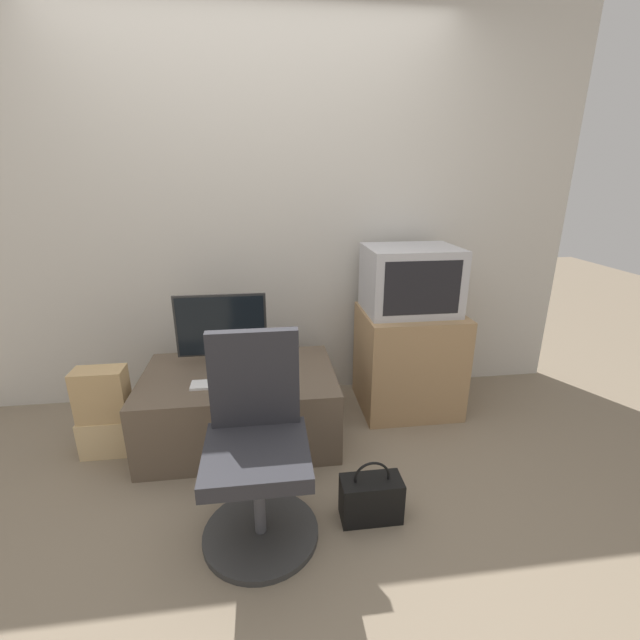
{
  "coord_description": "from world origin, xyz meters",
  "views": [
    {
      "loc": [
        0.03,
        -1.6,
        1.54
      ],
      "look_at": [
        0.36,
        0.9,
        0.68
      ],
      "focal_mm": 24.0,
      "sensor_mm": 36.0,
      "label": 1
    }
  ],
  "objects_px": {
    "main_monitor": "(222,330)",
    "office_chair": "(257,455)",
    "handbag": "(371,498)",
    "keyboard": "(219,384)",
    "mouse": "(260,381)",
    "crt_tv": "(410,280)",
    "cardboard_box_lower": "(109,435)"
  },
  "relations": [
    {
      "from": "main_monitor",
      "to": "cardboard_box_lower",
      "type": "bearing_deg",
      "value": -165.51
    },
    {
      "from": "crt_tv",
      "to": "mouse",
      "type": "bearing_deg",
      "value": -157.43
    },
    {
      "from": "main_monitor",
      "to": "office_chair",
      "type": "xyz_separation_m",
      "value": [
        0.2,
        -0.85,
        -0.27
      ]
    },
    {
      "from": "crt_tv",
      "to": "office_chair",
      "type": "height_order",
      "value": "crt_tv"
    },
    {
      "from": "main_monitor",
      "to": "handbag",
      "type": "height_order",
      "value": "main_monitor"
    },
    {
      "from": "main_monitor",
      "to": "handbag",
      "type": "relative_size",
      "value": 1.72
    },
    {
      "from": "cardboard_box_lower",
      "to": "handbag",
      "type": "distance_m",
      "value": 1.54
    },
    {
      "from": "keyboard",
      "to": "mouse",
      "type": "relative_size",
      "value": 5.68
    },
    {
      "from": "mouse",
      "to": "handbag",
      "type": "bearing_deg",
      "value": -50.33
    },
    {
      "from": "keyboard",
      "to": "office_chair",
      "type": "relative_size",
      "value": 0.33
    },
    {
      "from": "office_chair",
      "to": "handbag",
      "type": "height_order",
      "value": "office_chair"
    },
    {
      "from": "keyboard",
      "to": "office_chair",
      "type": "distance_m",
      "value": 0.64
    },
    {
      "from": "main_monitor",
      "to": "crt_tv",
      "type": "relative_size",
      "value": 0.93
    },
    {
      "from": "main_monitor",
      "to": "crt_tv",
      "type": "bearing_deg",
      "value": 6.94
    },
    {
      "from": "mouse",
      "to": "office_chair",
      "type": "bearing_deg",
      "value": -91.19
    },
    {
      "from": "mouse",
      "to": "crt_tv",
      "type": "xyz_separation_m",
      "value": [
        0.98,
        0.41,
        0.45
      ]
    },
    {
      "from": "main_monitor",
      "to": "mouse",
      "type": "bearing_deg",
      "value": -50.65
    },
    {
      "from": "main_monitor",
      "to": "keyboard",
      "type": "bearing_deg",
      "value": -92.42
    },
    {
      "from": "main_monitor",
      "to": "keyboard",
      "type": "relative_size",
      "value": 1.75
    },
    {
      "from": "main_monitor",
      "to": "crt_tv",
      "type": "height_order",
      "value": "crt_tv"
    },
    {
      "from": "office_chair",
      "to": "crt_tv",
      "type": "bearing_deg",
      "value": 45.19
    },
    {
      "from": "crt_tv",
      "to": "keyboard",
      "type": "bearing_deg",
      "value": -161.89
    },
    {
      "from": "mouse",
      "to": "main_monitor",
      "type": "bearing_deg",
      "value": 129.35
    },
    {
      "from": "office_chair",
      "to": "cardboard_box_lower",
      "type": "distance_m",
      "value": 1.14
    },
    {
      "from": "main_monitor",
      "to": "mouse",
      "type": "distance_m",
      "value": 0.4
    },
    {
      "from": "cardboard_box_lower",
      "to": "handbag",
      "type": "height_order",
      "value": "handbag"
    },
    {
      "from": "main_monitor",
      "to": "office_chair",
      "type": "height_order",
      "value": "office_chair"
    },
    {
      "from": "mouse",
      "to": "crt_tv",
      "type": "bearing_deg",
      "value": 22.57
    },
    {
      "from": "crt_tv",
      "to": "cardboard_box_lower",
      "type": "height_order",
      "value": "crt_tv"
    },
    {
      "from": "mouse",
      "to": "crt_tv",
      "type": "relative_size",
      "value": 0.09
    },
    {
      "from": "main_monitor",
      "to": "keyboard",
      "type": "distance_m",
      "value": 0.34
    },
    {
      "from": "main_monitor",
      "to": "cardboard_box_lower",
      "type": "height_order",
      "value": "main_monitor"
    }
  ]
}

